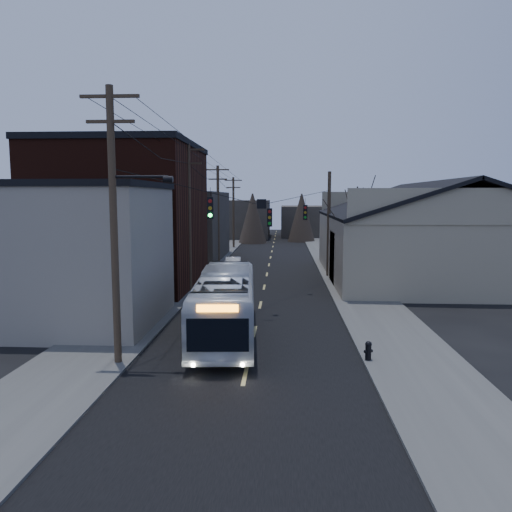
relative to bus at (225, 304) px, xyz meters
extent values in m
plane|color=black|center=(1.30, -7.18, -1.53)|extent=(160.00, 160.00, 0.00)
cube|color=black|center=(1.30, 22.82, -1.52)|extent=(9.00, 110.00, 0.02)
cube|color=#474744|center=(-5.20, 22.82, -1.47)|extent=(4.00, 110.00, 0.12)
cube|color=#474744|center=(7.80, 22.82, -1.47)|extent=(4.00, 110.00, 0.12)
cube|color=gray|center=(-7.70, 1.82, 1.97)|extent=(8.00, 8.00, 7.00)
cube|color=black|center=(-8.70, 12.82, 3.47)|extent=(10.00, 12.00, 10.00)
cube|color=#332F29|center=(-8.20, 28.82, 1.97)|extent=(9.00, 14.00, 7.00)
cube|color=gray|center=(14.30, 17.82, 0.97)|extent=(16.00, 20.00, 5.00)
cube|color=black|center=(10.30, 17.82, 4.77)|extent=(8.16, 20.60, 2.86)
cube|color=black|center=(18.30, 17.82, 4.77)|extent=(8.16, 20.60, 2.86)
cube|color=#332F29|center=(-4.70, 57.82, 1.47)|extent=(10.00, 12.00, 6.00)
cube|color=#332F29|center=(8.30, 62.82, 0.97)|extent=(12.00, 14.00, 5.00)
cone|color=black|center=(7.80, 12.82, 2.07)|extent=(0.40, 0.40, 7.20)
cylinder|color=#382B1E|center=(-3.70, -4.18, 3.72)|extent=(0.28, 0.28, 10.50)
cube|color=#382B1E|center=(-3.70, -4.18, 8.57)|extent=(2.20, 0.12, 0.12)
cylinder|color=#382B1E|center=(-3.70, 10.82, 3.47)|extent=(0.28, 0.28, 10.00)
cube|color=#382B1E|center=(-3.70, 10.82, 8.07)|extent=(2.20, 0.12, 0.12)
cylinder|color=#382B1E|center=(-3.70, 25.82, 3.22)|extent=(0.28, 0.28, 9.50)
cube|color=#382B1E|center=(-3.70, 25.82, 7.57)|extent=(2.20, 0.12, 0.12)
cylinder|color=#382B1E|center=(-3.70, 40.82, 2.97)|extent=(0.28, 0.28, 9.00)
cube|color=#382B1E|center=(-3.70, 40.82, 7.07)|extent=(2.20, 0.12, 0.12)
cylinder|color=#382B1E|center=(6.30, 17.82, 2.72)|extent=(0.28, 0.28, 8.50)
cube|color=black|center=(-0.70, 0.32, 4.42)|extent=(0.28, 0.20, 1.00)
cube|color=black|center=(1.90, 4.82, 3.82)|extent=(0.28, 0.20, 1.00)
cube|color=black|center=(4.10, 10.82, 3.92)|extent=(0.28, 0.20, 1.00)
imported|color=silver|center=(0.00, 0.00, 0.00)|extent=(3.27, 11.12, 3.06)
imported|color=#A5A8AD|center=(-1.70, 20.33, -0.91)|extent=(1.60, 3.87, 1.25)
cylinder|color=black|center=(6.00, -3.45, -1.11)|extent=(0.24, 0.24, 0.60)
sphere|color=black|center=(6.00, -3.45, -0.78)|extent=(0.26, 0.26, 0.26)
cylinder|color=black|center=(6.00, -3.45, -1.06)|extent=(0.37, 0.24, 0.12)
camera|label=1|loc=(2.66, -22.55, 4.90)|focal=35.00mm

